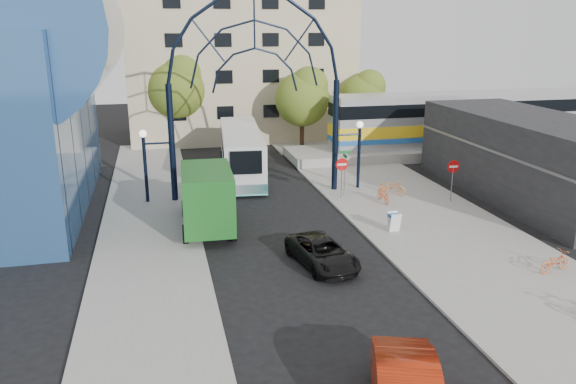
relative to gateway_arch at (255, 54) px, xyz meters
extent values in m
plane|color=black|center=(0.00, -14.00, -8.56)|extent=(120.00, 120.00, 0.00)
cube|color=gray|center=(8.00, -10.00, -8.50)|extent=(8.00, 56.00, 0.12)
cube|color=gray|center=(-6.50, -8.00, -8.50)|extent=(5.00, 50.00, 0.12)
cylinder|color=black|center=(-5.00, 0.00, -5.06)|extent=(0.36, 0.36, 7.00)
cylinder|color=black|center=(5.00, 0.00, -5.06)|extent=(0.36, 0.36, 7.00)
cylinder|color=black|center=(-6.60, 0.00, -6.56)|extent=(0.20, 0.20, 4.00)
cylinder|color=black|center=(6.60, 0.00, -6.56)|extent=(0.20, 0.20, 4.00)
sphere|color=white|center=(-6.60, 0.00, -4.36)|extent=(0.44, 0.44, 0.44)
sphere|color=white|center=(6.60, 0.00, -4.36)|extent=(0.44, 0.44, 0.44)
cylinder|color=slate|center=(4.80, -2.00, -7.34)|extent=(0.06, 0.06, 2.20)
cylinder|color=red|center=(4.80, -2.00, -6.34)|extent=(0.80, 0.04, 0.80)
cube|color=white|center=(4.80, -2.03, -6.34)|extent=(0.55, 0.02, 0.12)
cylinder|color=slate|center=(11.00, -4.00, -7.34)|extent=(0.06, 0.06, 2.20)
cylinder|color=red|center=(11.00, -4.00, -6.34)|extent=(0.76, 0.04, 0.76)
cube|color=white|center=(11.00, -4.03, -6.34)|extent=(0.55, 0.02, 0.12)
cylinder|color=slate|center=(5.20, -1.40, -7.04)|extent=(0.05, 0.05, 2.80)
cube|color=#146626|center=(5.20, -1.40, -5.74)|extent=(0.70, 0.03, 0.18)
cube|color=#146626|center=(5.20, -1.40, -5.99)|extent=(0.03, 0.70, 0.18)
cube|color=white|center=(5.60, -8.20, -7.94)|extent=(0.55, 0.26, 0.99)
cube|color=white|center=(5.60, -7.85, -7.94)|extent=(0.55, 0.26, 0.99)
cube|color=#1E59A5|center=(5.60, -8.02, -7.61)|extent=(0.55, 0.42, 0.14)
cylinder|color=#2E578F|center=(-12.00, 1.00, 1.44)|extent=(9.00, 16.00, 9.00)
cube|color=black|center=(16.00, -4.00, -6.06)|extent=(6.00, 16.00, 5.00)
cube|color=tan|center=(2.00, 21.00, -1.56)|extent=(20.00, 12.00, 14.00)
cube|color=gray|center=(20.00, 8.00, -8.16)|extent=(32.00, 5.00, 0.80)
cube|color=#B7B7BC|center=(20.00, 8.00, -5.66)|extent=(25.00, 3.00, 4.20)
cube|color=gold|center=(20.00, 8.00, -6.26)|extent=(25.10, 3.05, 0.90)
cube|color=black|center=(20.00, 8.00, -4.66)|extent=(25.05, 3.05, 1.00)
cube|color=#1E59A5|center=(20.00, 8.00, -6.96)|extent=(25.10, 3.05, 0.35)
cylinder|color=#382314|center=(6.00, 12.00, -7.30)|extent=(0.36, 0.36, 2.52)
sphere|color=#466019|center=(6.00, 12.00, -4.22)|extent=(4.48, 4.48, 4.48)
sphere|color=#466019|center=(6.50, 11.70, -3.10)|extent=(3.08, 3.08, 3.08)
cylinder|color=#382314|center=(-4.00, 16.00, -7.12)|extent=(0.36, 0.36, 2.88)
sphere|color=#466019|center=(-4.00, 16.00, -3.60)|extent=(5.12, 5.12, 5.12)
sphere|color=#466019|center=(-3.50, 15.70, -2.32)|extent=(3.52, 3.52, 3.52)
cylinder|color=#382314|center=(12.00, 14.00, -7.39)|extent=(0.36, 0.36, 2.34)
sphere|color=#466019|center=(12.00, 14.00, -4.53)|extent=(4.16, 4.16, 4.16)
sphere|color=#466019|center=(12.50, 13.70, -3.49)|extent=(2.86, 2.86, 2.86)
cube|color=silver|center=(-0.16, 5.22, -6.79)|extent=(3.71, 11.78, 2.92)
cube|color=#60D0D6|center=(-0.16, 5.22, -8.00)|extent=(3.74, 11.78, 0.71)
cube|color=black|center=(-0.16, 5.22, -6.19)|extent=(3.74, 11.56, 0.91)
cube|color=black|center=(-0.74, -0.61, -6.24)|extent=(1.91, 0.33, 1.41)
cube|color=black|center=(0.41, 10.94, -6.94)|extent=(2.42, 0.42, 1.61)
cylinder|color=black|center=(-1.05, 8.92, -8.07)|extent=(0.38, 0.99, 0.97)
cylinder|color=black|center=(1.45, 8.67, -8.07)|extent=(0.38, 0.99, 0.97)
cylinder|color=black|center=(-1.83, 1.08, -8.07)|extent=(0.38, 0.99, 0.97)
cylinder|color=black|center=(0.66, 0.83, -8.07)|extent=(0.38, 0.99, 0.97)
cube|color=black|center=(-3.43, -2.85, -7.44)|extent=(2.44, 2.54, 2.23)
cube|color=black|center=(-3.38, -1.63, -6.98)|extent=(2.03, 0.19, 1.02)
cube|color=#175A1C|center=(-3.57, -5.89, -6.63)|extent=(2.64, 4.77, 2.84)
cylinder|color=black|center=(-4.61, -3.10, -8.07)|extent=(0.31, 0.99, 0.97)
cylinder|color=black|center=(-2.28, -3.20, -8.07)|extent=(0.31, 0.99, 0.97)
cylinder|color=black|center=(-4.79, -7.05, -8.07)|extent=(0.31, 0.99, 0.97)
cylinder|color=black|center=(-2.46, -7.16, -8.07)|extent=(0.31, 0.99, 0.97)
imported|color=black|center=(0.92, -11.00, -7.95)|extent=(2.75, 4.65, 1.21)
imported|color=orange|center=(8.19, -1.89, -7.96)|extent=(1.55, 1.86, 0.96)
imported|color=#EB5E2F|center=(6.96, -3.33, -7.92)|extent=(0.49, 1.72, 1.03)
imported|color=#D8612B|center=(10.28, -14.10, -7.99)|extent=(1.78, 0.98, 0.89)
camera|label=1|loc=(-5.78, -32.85, 1.63)|focal=35.00mm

